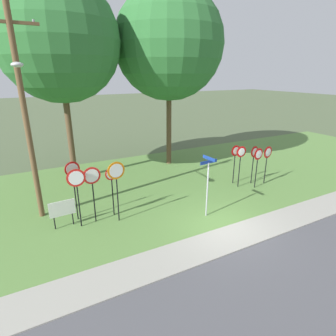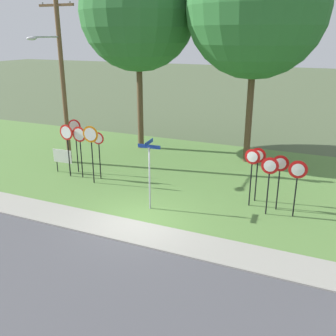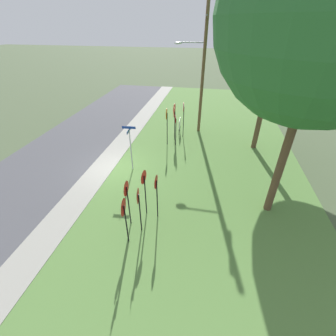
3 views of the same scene
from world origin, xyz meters
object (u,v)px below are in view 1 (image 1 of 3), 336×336
object	(u,v)px
stop_sign_near_right	(112,182)
oak_tree_left	(59,41)
yield_sign_center	(241,157)
street_name_post	(208,182)
yield_sign_far_left	(258,159)
oak_tree_right	(169,45)
stop_sign_far_center	(77,185)
yield_sign_near_left	(235,156)
utility_pole	(24,109)
yield_sign_near_right	(254,156)
notice_board	(62,210)
stop_sign_near_left	(73,179)
stop_sign_far_right	(92,182)
stop_sign_far_left	(117,178)
yield_sign_far_right	(268,156)

from	to	relation	value
stop_sign_near_right	oak_tree_left	world-z (taller)	oak_tree_left
yield_sign_center	street_name_post	world-z (taller)	street_name_post
yield_sign_far_left	oak_tree_right	bearing A→B (deg)	106.82
street_name_post	stop_sign_far_center	bearing A→B (deg)	157.54
stop_sign_far_center	yield_sign_near_left	size ratio (longest dim) A/B	1.12
stop_sign_far_center	yield_sign_center	world-z (taller)	stop_sign_far_center
yield_sign_far_left	oak_tree_left	size ratio (longest dim) A/B	0.21
yield_sign_near_left	yield_sign_center	distance (m)	0.61
yield_sign_near_left	utility_pole	distance (m)	11.30
yield_sign_near_right	notice_board	bearing A→B (deg)	169.17
stop_sign_near_left	notice_board	bearing A→B (deg)	-162.09
yield_sign_center	utility_pole	distance (m)	11.23
stop_sign_far_right	yield_sign_near_right	distance (m)	9.63
oak_tree_right	stop_sign_far_center	bearing A→B (deg)	-141.38
yield_sign_near_left	yield_sign_center	bearing A→B (deg)	-101.68
stop_sign_near_right	stop_sign_far_right	distance (m)	0.99
stop_sign_far_right	yield_sign_far_left	bearing A→B (deg)	-4.15
street_name_post	yield_sign_near_right	bearing A→B (deg)	18.14
stop_sign_far_left	stop_sign_far_center	xyz separation A→B (m)	(-1.64, 0.30, -0.11)
stop_sign_far_center	yield_sign_far_left	size ratio (longest dim) A/B	1.12
yield_sign_far_left	yield_sign_center	size ratio (longest dim) A/B	0.96
stop_sign_far_center	notice_board	size ratio (longest dim) A/B	2.17
yield_sign_far_left	oak_tree_left	distance (m)	12.97
yield_sign_near_left	yield_sign_near_right	xyz separation A→B (m)	(1.00, -0.52, -0.03)
stop_sign_far_left	oak_tree_left	xyz separation A→B (m)	(-0.80, 6.55, 6.03)
stop_sign_far_left	yield_sign_far_left	distance (m)	8.35
stop_sign_near_right	yield_sign_far_left	distance (m)	8.42
stop_sign_far_left	notice_board	size ratio (longest dim) A/B	2.29
stop_sign_far_center	yield_sign_far_right	bearing A→B (deg)	1.63
stop_sign_far_left	utility_pole	bearing A→B (deg)	141.50
stop_sign_far_right	oak_tree_right	xyz separation A→B (m)	(7.02, 6.02, 6.27)
yield_sign_near_right	yield_sign_far_right	bearing A→B (deg)	-37.70
utility_pole	oak_tree_right	xyz separation A→B (m)	(9.15, 4.39, 3.16)
stop_sign_near_left	yield_sign_near_right	world-z (taller)	stop_sign_near_left
street_name_post	notice_board	distance (m)	6.55
stop_sign_near_right	oak_tree_left	xyz separation A→B (m)	(-0.77, 5.89, 6.43)
yield_sign_far_left	yield_sign_center	xyz separation A→B (m)	(-0.81, 0.55, 0.06)
yield_sign_far_left	yield_sign_far_right	world-z (taller)	yield_sign_far_left
notice_board	oak_tree_right	bearing A→B (deg)	31.72
stop_sign_near_left	stop_sign_far_right	distance (m)	0.91
yield_sign_near_right	oak_tree_left	bearing A→B (deg)	137.30
stop_sign_near_right	yield_sign_center	world-z (taller)	yield_sign_center
stop_sign_near_right	yield_sign_far_left	world-z (taller)	yield_sign_far_left
stop_sign_far_center	stop_sign_far_right	bearing A→B (deg)	12.57
stop_sign_far_left	yield_sign_far_right	size ratio (longest dim) A/B	1.22
stop_sign_far_center	stop_sign_near_left	bearing A→B (deg)	93.61
yield_sign_far_left	yield_sign_far_right	bearing A→B (deg)	10.98
stop_sign_far_center	yield_sign_far_left	world-z (taller)	stop_sign_far_center
stop_sign_far_right	stop_sign_near_right	bearing A→B (deg)	13.39
stop_sign_near_left	stop_sign_far_center	size ratio (longest dim) A/B	1.04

